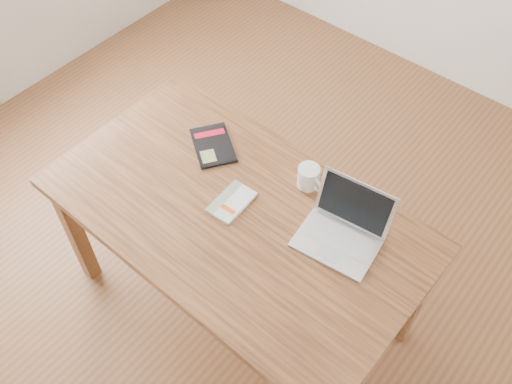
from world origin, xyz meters
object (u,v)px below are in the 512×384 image
Objects in this scene: white_guidebook at (232,202)px; black_guidebook at (213,145)px; coffee_mug at (309,177)px; desk at (237,224)px; laptop at (343,229)px.

white_guidebook is 0.32m from black_guidebook.
black_guidebook is 2.22× the size of coffee_mug.
desk is 0.11m from white_guidebook.
black_guidebook is at bearing 147.66° from desk.
black_guidebook is 0.45m from coffee_mug.
coffee_mug is at bearing -44.30° from black_guidebook.
laptop is (0.68, -0.03, 0.04)m from black_guidebook.
black_guidebook is 0.86× the size of laptop.
coffee_mug is (-0.24, 0.12, 0.00)m from laptop.
black_guidebook is (-0.26, 0.18, -0.00)m from white_guidebook.
desk is 0.34m from coffee_mug.
desk is at bearing -88.84° from black_guidebook.
laptop is (0.38, 0.17, 0.13)m from desk.
laptop reaches higher than black_guidebook.
desk is 7.76× the size of white_guidebook.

